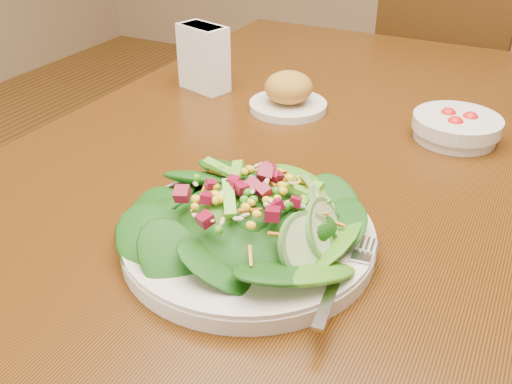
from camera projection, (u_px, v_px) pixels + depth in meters
dining_table at (308, 199)px, 0.98m from camera, size 0.90×1.40×0.75m
chair_far at (442, 98)px, 1.86m from camera, size 0.47×0.47×0.90m
salad_plate at (256, 226)px, 0.68m from camera, size 0.31×0.31×0.09m
bread_plate at (288, 94)px, 1.05m from camera, size 0.14×0.14×0.07m
tomato_bowl at (456, 127)px, 0.95m from camera, size 0.14×0.14×0.05m
napkin_holder at (204, 56)px, 1.12m from camera, size 0.11×0.08×0.13m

